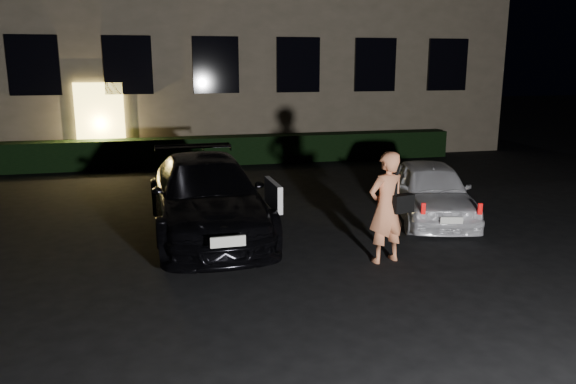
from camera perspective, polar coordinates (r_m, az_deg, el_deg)
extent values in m
plane|color=black|center=(7.62, 2.18, -10.86)|extent=(80.00, 80.00, 0.00)
cube|color=#EDCC58|center=(17.82, -18.50, 6.47)|extent=(1.40, 0.10, 2.50)
cube|color=black|center=(17.96, -24.42, 11.64)|extent=(1.40, 0.10, 1.70)
cube|color=black|center=(17.66, -15.95, 12.28)|extent=(1.40, 0.10, 1.70)
cube|color=black|center=(17.75, -7.33, 12.67)|extent=(1.40, 0.10, 1.70)
cube|color=black|center=(18.21, 1.04, 12.78)|extent=(1.40, 0.10, 1.70)
cube|color=black|center=(19.01, 8.85, 12.64)|extent=(1.40, 0.10, 1.70)
cube|color=black|center=(20.12, 15.89, 12.32)|extent=(1.40, 0.10, 1.70)
cube|color=black|center=(17.51, -6.94, 4.21)|extent=(15.00, 0.70, 0.85)
imported|color=black|center=(10.37, -8.29, -0.42)|extent=(2.10, 4.85, 1.39)
cube|color=white|center=(9.66, -1.51, -0.27)|extent=(0.12, 1.00, 0.46)
cube|color=silver|center=(8.02, -6.12, -5.03)|extent=(0.51, 0.06, 0.16)
imported|color=silver|center=(11.57, 14.25, 0.14)|extent=(2.18, 3.65, 1.16)
cube|color=red|center=(9.91, 13.59, -1.65)|extent=(0.08, 0.06, 0.19)
cube|color=red|center=(10.16, 18.93, -1.64)|extent=(0.08, 0.06, 0.19)
cube|color=silver|center=(10.03, 16.29, -2.78)|extent=(0.38, 0.13, 0.11)
imported|color=#E68759|center=(8.85, 9.94, -1.55)|extent=(0.73, 0.58, 1.77)
cube|color=black|center=(8.88, 11.55, -1.14)|extent=(0.39, 0.25, 0.28)
cube|color=black|center=(8.75, 10.90, 1.36)|extent=(0.05, 0.07, 0.55)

